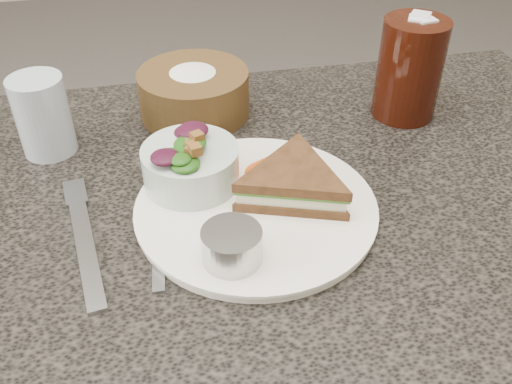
{
  "coord_description": "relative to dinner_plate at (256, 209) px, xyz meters",
  "views": [
    {
      "loc": [
        -0.1,
        -0.48,
        1.17
      ],
      "look_at": [
        -0.01,
        0.0,
        0.78
      ],
      "focal_mm": 40.0,
      "sensor_mm": 36.0,
      "label": 1
    }
  ],
  "objects": [
    {
      "name": "salad_bowl",
      "position": [
        -0.07,
        0.06,
        0.04
      ],
      "size": [
        0.15,
        0.15,
        0.07
      ],
      "primitive_type": null,
      "rotation": [
        0.0,
        0.0,
        0.4
      ],
      "color": "#B5C6BC",
      "rests_on": "dinner_plate"
    },
    {
      "name": "dressing_ramekin",
      "position": [
        -0.04,
        -0.08,
        0.02
      ],
      "size": [
        0.07,
        0.07,
        0.04
      ],
      "primitive_type": "cylinder",
      "rotation": [
        0.0,
        0.0,
        0.19
      ],
      "color": "#A6A6A6",
      "rests_on": "dinner_plate"
    },
    {
      "name": "dinner_plate",
      "position": [
        0.0,
        0.0,
        0.0
      ],
      "size": [
        0.27,
        0.27,
        0.01
      ],
      "primitive_type": "cylinder",
      "color": "white",
      "rests_on": "dining_table"
    },
    {
      "name": "bread_basket",
      "position": [
        -0.04,
        0.24,
        0.04
      ],
      "size": [
        0.19,
        0.19,
        0.09
      ],
      "primitive_type": null,
      "rotation": [
        0.0,
        0.0,
        -0.28
      ],
      "color": "brown",
      "rests_on": "dining_table"
    },
    {
      "name": "knife",
      "position": [
        -0.11,
        -0.0,
        -0.0
      ],
      "size": [
        0.03,
        0.19,
        0.0
      ],
      "primitive_type": "cube",
      "rotation": [
        0.0,
        0.0,
        -0.07
      ],
      "color": "#92959D",
      "rests_on": "dining_table"
    },
    {
      "name": "water_glass",
      "position": [
        -0.24,
        0.18,
        0.05
      ],
      "size": [
        0.09,
        0.09,
        0.1
      ],
      "primitive_type": "cylinder",
      "rotation": [
        0.0,
        0.0,
        0.4
      ],
      "color": "#A2B0BC",
      "rests_on": "dining_table"
    },
    {
      "name": "sandwich",
      "position": [
        0.04,
        0.01,
        0.03
      ],
      "size": [
        0.19,
        0.19,
        0.04
      ],
      "primitive_type": null,
      "rotation": [
        0.0,
        0.0,
        -0.33
      ],
      "color": "#512F1B",
      "rests_on": "dinner_plate"
    },
    {
      "name": "orange_wedge",
      "position": [
        0.03,
        0.06,
        0.02
      ],
      "size": [
        0.08,
        0.08,
        0.03
      ],
      "primitive_type": "cone",
      "rotation": [
        0.0,
        0.0,
        0.48
      ],
      "color": "#EB510C",
      "rests_on": "dinner_plate"
    },
    {
      "name": "cola_glass",
      "position": [
        0.25,
        0.18,
        0.07
      ],
      "size": [
        0.1,
        0.1,
        0.15
      ],
      "primitive_type": null,
      "rotation": [
        0.0,
        0.0,
        0.21
      ],
      "color": "black",
      "rests_on": "dining_table"
    },
    {
      "name": "fork",
      "position": [
        -0.19,
        -0.02,
        -0.0
      ],
      "size": [
        0.05,
        0.19,
        0.01
      ],
      "primitive_type": "cube",
      "rotation": [
        0.0,
        0.0,
        0.15
      ],
      "color": "#9EA0A4",
      "rests_on": "dining_table"
    }
  ]
}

